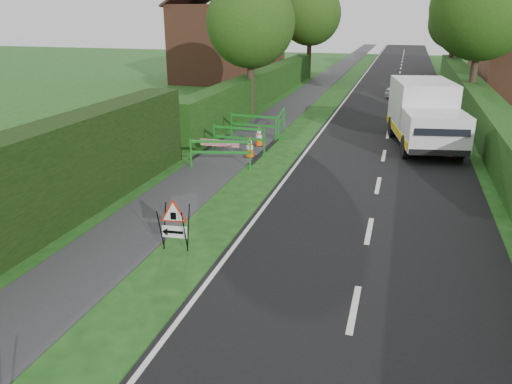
{
  "coord_description": "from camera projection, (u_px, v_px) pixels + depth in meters",
  "views": [
    {
      "loc": [
        2.98,
        -6.81,
        4.98
      ],
      "look_at": [
        -0.01,
        3.36,
        1.15
      ],
      "focal_mm": 35.0,
      "sensor_mm": 36.0,
      "label": 1
    }
  ],
  "objects": [
    {
      "name": "ground",
      "position": [
        202.0,
        318.0,
        8.62
      ],
      "size": [
        120.0,
        120.0,
        0.0
      ],
      "primitive_type": "plane",
      "color": "#184714",
      "rests_on": "ground"
    },
    {
      "name": "road_surface",
      "position": [
        399.0,
        79.0,
        39.54
      ],
      "size": [
        6.0,
        90.0,
        0.02
      ],
      "primitive_type": "cube",
      "color": "black",
      "rests_on": "ground"
    },
    {
      "name": "footpath",
      "position": [
        330.0,
        76.0,
        41.0
      ],
      "size": [
        2.0,
        90.0,
        0.02
      ],
      "primitive_type": "cube",
      "color": "#2D2D30",
      "rests_on": "ground"
    },
    {
      "name": "hedge_west_far",
      "position": [
        264.0,
        101.0,
        29.8
      ],
      "size": [
        1.0,
        24.0,
        1.8
      ],
      "primitive_type": "cube",
      "color": "#14380F",
      "rests_on": "ground"
    },
    {
      "name": "hedge_east",
      "position": [
        485.0,
        136.0,
        21.33
      ],
      "size": [
        1.2,
        50.0,
        1.5
      ],
      "primitive_type": "cube",
      "color": "#14380F",
      "rests_on": "ground"
    },
    {
      "name": "house_west",
      "position": [
        229.0,
        42.0,
        37.36
      ],
      "size": [
        7.5,
        7.4,
        7.88
      ],
      "color": "brown",
      "rests_on": "ground"
    },
    {
      "name": "tree_nw",
      "position": [
        251.0,
        23.0,
        24.56
      ],
      "size": [
        4.4,
        4.4,
        6.7
      ],
      "color": "#2D2116",
      "rests_on": "ground"
    },
    {
      "name": "tree_ne",
      "position": [
        483.0,
        8.0,
        25.02
      ],
      "size": [
        5.2,
        5.2,
        7.79
      ],
      "color": "#2D2116",
      "rests_on": "ground"
    },
    {
      "name": "tree_fw",
      "position": [
        310.0,
        14.0,
        38.88
      ],
      "size": [
        4.8,
        4.8,
        7.24
      ],
      "color": "#2D2116",
      "rests_on": "ground"
    },
    {
      "name": "tree_fe",
      "position": [
        455.0,
        22.0,
        39.78
      ],
      "size": [
        4.2,
        4.2,
        6.33
      ],
      "color": "#2D2116",
      "rests_on": "ground"
    },
    {
      "name": "triangle_sign",
      "position": [
        172.0,
        221.0,
        10.82
      ],
      "size": [
        0.76,
        0.76,
        1.02
      ],
      "rotation": [
        0.0,
        0.0,
        0.1
      ],
      "color": "black",
      "rests_on": "ground"
    },
    {
      "name": "works_van",
      "position": [
        425.0,
        113.0,
        19.29
      ],
      "size": [
        2.99,
        5.65,
        2.45
      ],
      "rotation": [
        0.0,
        0.0,
        0.17
      ],
      "color": "silver",
      "rests_on": "ground"
    },
    {
      "name": "traffic_cone_0",
      "position": [
        451.0,
        147.0,
        18.08
      ],
      "size": [
        0.38,
        0.38,
        0.79
      ],
      "color": "black",
      "rests_on": "ground"
    },
    {
      "name": "traffic_cone_1",
      "position": [
        452.0,
        142.0,
        18.78
      ],
      "size": [
        0.38,
        0.38,
        0.79
      ],
      "color": "black",
      "rests_on": "ground"
    },
    {
      "name": "traffic_cone_2",
      "position": [
        440.0,
        125.0,
        21.5
      ],
      "size": [
        0.38,
        0.38,
        0.79
      ],
      "color": "black",
      "rests_on": "ground"
    },
    {
      "name": "traffic_cone_3",
      "position": [
        250.0,
        147.0,
        18.04
      ],
      "size": [
        0.38,
        0.38,
        0.79
      ],
      "color": "black",
      "rests_on": "ground"
    },
    {
      "name": "traffic_cone_4",
      "position": [
        259.0,
        136.0,
        19.59
      ],
      "size": [
        0.38,
        0.38,
        0.79
      ],
      "color": "black",
      "rests_on": "ground"
    },
    {
      "name": "ped_barrier_0",
      "position": [
        220.0,
        150.0,
        16.7
      ],
      "size": [
        2.08,
        0.82,
        1.0
      ],
      "rotation": [
        0.0,
        0.0,
        0.23
      ],
      "color": "#167B1D",
      "rests_on": "ground"
    },
    {
      "name": "ped_barrier_1",
      "position": [
        239.0,
        136.0,
        18.62
      ],
      "size": [
        2.07,
        0.4,
        1.0
      ],
      "rotation": [
        0.0,
        0.0,
        -0.03
      ],
      "color": "#167B1D",
      "rests_on": "ground"
    },
    {
      "name": "ped_barrier_2",
      "position": [
        253.0,
        123.0,
        20.74
      ],
      "size": [
        2.08,
        0.5,
        1.0
      ],
      "rotation": [
        0.0,
        0.0,
        -0.07
      ],
      "color": "#167B1D",
      "rests_on": "ground"
    },
    {
      "name": "ped_barrier_3",
      "position": [
        282.0,
        119.0,
        21.49
      ],
      "size": [
        0.58,
        2.09,
        1.0
      ],
      "rotation": [
        0.0,
        0.0,
        1.68
      ],
      "color": "#167B1D",
      "rests_on": "ground"
    },
    {
      "name": "redwhite_plank",
      "position": [
        220.0,
        155.0,
        18.46
      ],
      "size": [
        1.5,
        0.04,
        0.25
      ],
      "primitive_type": "cube",
      "rotation": [
        0.0,
        0.0,
        0.0
      ],
      "color": "red",
      "rests_on": "ground"
    },
    {
      "name": "hatchback_car",
      "position": [
        406.0,
        87.0,
        30.93
      ],
      "size": [
        2.63,
        3.79,
        1.2
      ],
      "primitive_type": "imported",
      "rotation": [
        0.0,
        0.0,
        -0.39
      ],
      "color": "silver",
      "rests_on": "ground"
    }
  ]
}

